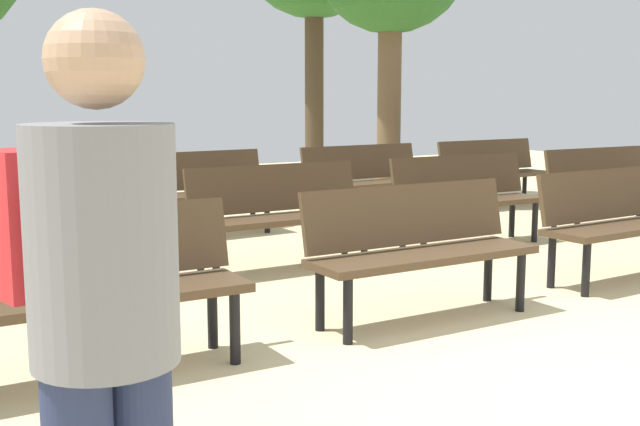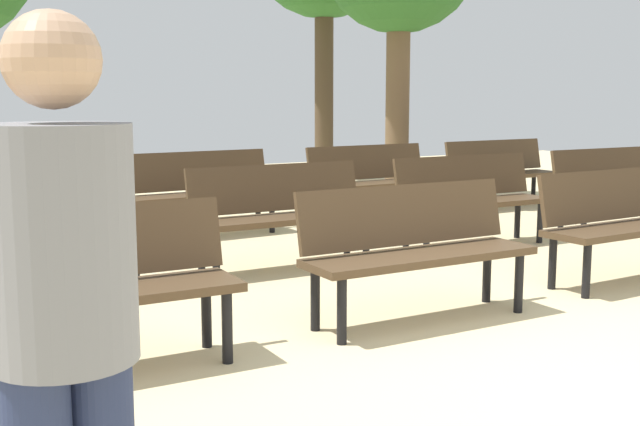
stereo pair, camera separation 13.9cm
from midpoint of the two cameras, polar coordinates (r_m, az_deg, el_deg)
The scene contains 12 objects.
ground_plane at distance 4.25m, azimuth 20.48°, elevation -12.16°, with size 25.27×25.27×0.00m, color beige.
bench_r0_c1 at distance 4.33m, azimuth -15.70°, elevation -4.61°, with size 1.61×0.52×0.87m.
bench_r0_c2 at distance 5.20m, azimuth 7.62°, elevation -2.18°, with size 1.61×0.50×0.87m.
bench_r0_c3 at distance 6.70m, azimuth 21.65°, elevation -0.31°, with size 1.61×0.52×0.87m.
bench_r1_c1 at distance 5.99m, azimuth -19.69°, elevation -1.20°, with size 1.61×0.53×0.87m.
bench_r1_c2 at distance 6.70m, azimuth -2.17°, elevation 0.29°, with size 1.61×0.50×0.87m.
bench_r1_c3 at distance 7.83m, azimuth 11.30°, elevation 1.32°, with size 1.61×0.51×0.87m.
bench_r1_c4 at distance 9.36m, azimuth 20.84°, elevation 2.08°, with size 1.61×0.52×0.87m.
bench_r2_c2 at distance 8.32m, azimuth -8.05°, elevation 1.82°, with size 1.61×0.53×0.87m.
bench_r2_c3 at distance 9.30m, azimuth 4.20°, elevation 2.58°, with size 1.61×0.52×0.87m.
bench_r2_c4 at distance 10.60m, azimuth 13.26°, elevation 3.10°, with size 1.61×0.50×0.87m.
visitor_with_backpack at distance 1.95m, azimuth -16.43°, elevation -7.48°, with size 0.41×0.57×1.65m.
Camera 2 is at (-3.07, -2.52, 1.46)m, focal length 44.37 mm.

